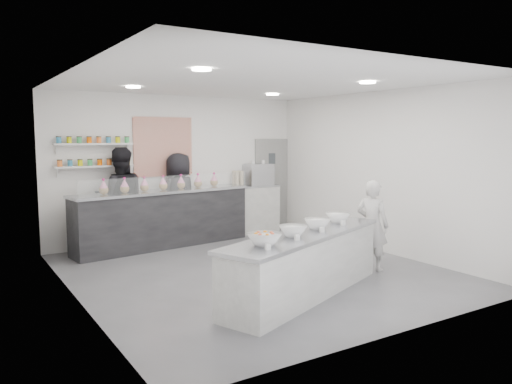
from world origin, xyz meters
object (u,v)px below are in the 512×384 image
Objects in this scene: espresso_ledge at (248,210)px; staff_left at (120,199)px; espresso_machine at (258,175)px; prep_counter at (305,264)px; woman_prep at (372,225)px; staff_right at (179,198)px; back_bar at (164,219)px.

staff_left is (-2.89, -0.05, 0.44)m from espresso_ledge.
espresso_ledge is 2.39× the size of espresso_machine.
prep_counter is 4.47m from espresso_ledge.
woman_prep is 0.75× the size of staff_left.
staff_right is at bearing -178.25° from espresso_ledge.
staff_left is at bearing 85.01° from prep_counter.
espresso_machine is at bearing 43.53° from prep_counter.
staff_right reaches higher than woman_prep.
espresso_ledge is at bearing 46.67° from prep_counter.
staff_right is (-0.06, 4.12, 0.48)m from prep_counter.
back_bar is 2.51m from espresso_machine.
prep_counter is 1.73× the size of staff_right.
woman_prep is at bearing 97.52° from staff_right.
woman_prep is (1.72, 0.47, 0.30)m from prep_counter.
staff_right is at bearing 22.62° from back_bar.
prep_counter is 3.90m from back_bar.
back_bar is (-0.50, 3.87, 0.13)m from prep_counter.
woman_prep is 4.07m from staff_right.
staff_right is (-1.78, 3.65, 0.18)m from woman_prep.
back_bar is 4.06m from woman_prep.
prep_counter is 1.81m from woman_prep.
staff_left reaches higher than staff_right.
espresso_machine is at bearing -0.16° from back_bar.
staff_left is at bearing -178.98° from espresso_ledge.
espresso_ledge is 1.72m from staff_right.
espresso_ledge reaches higher than prep_counter.
espresso_machine is 0.31× the size of staff_left.
back_bar is 2.46× the size of woman_prep.
staff_right is (-1.68, -0.05, 0.38)m from espresso_ledge.
prep_counter is 5.26× the size of espresso_machine.
back_bar is 0.61m from staff_right.
back_bar is 0.92m from staff_left.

